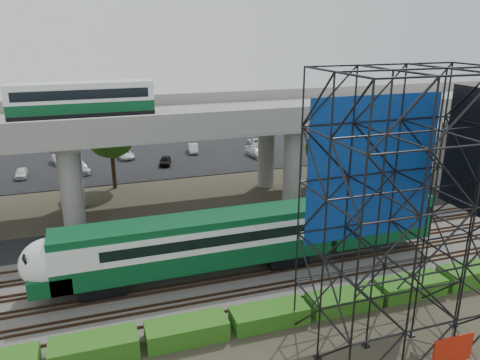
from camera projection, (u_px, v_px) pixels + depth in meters
name	position (u px, v px, depth m)	size (l,w,h in m)	color
ground	(232.00, 289.00, 31.58)	(140.00, 140.00, 0.00)	#474233
ballast_bed	(224.00, 274.00, 33.35)	(90.00, 12.00, 0.20)	slate
service_road	(196.00, 228.00, 41.04)	(90.00, 5.00, 0.08)	black
parking_lot	(156.00, 160.00, 62.24)	(90.00, 18.00, 0.08)	black
harbor_water	(137.00, 128.00, 82.10)	(140.00, 40.00, 0.03)	#456071
rail_tracks	(223.00, 271.00, 33.30)	(90.00, 9.52, 0.16)	#472D1E
commuter_train	(227.00, 238.00, 32.58)	(29.30, 3.06, 4.30)	black
overpass	(174.00, 125.00, 43.27)	(80.00, 12.00, 12.40)	#9E9B93
scaffold_tower	(403.00, 218.00, 24.07)	(9.36, 6.36, 15.00)	black
hedge_strip	(269.00, 315.00, 27.82)	(34.60, 1.80, 1.20)	#275A14
trees	(131.00, 156.00, 43.04)	(40.94, 16.94, 7.69)	#382314
suv	(98.00, 233.00, 38.52)	(2.15, 4.67, 1.30)	black
parked_cars	(162.00, 155.00, 61.80)	(32.95, 9.47, 1.27)	white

